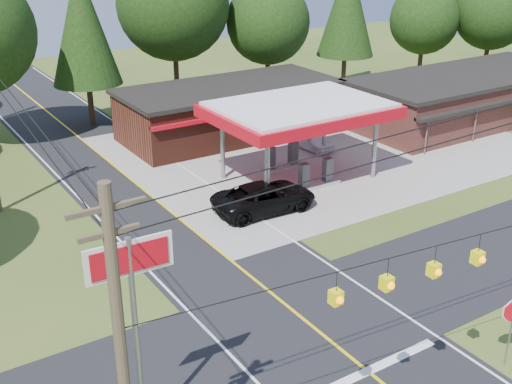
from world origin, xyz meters
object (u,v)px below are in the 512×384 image
gas_canopy (300,112)px  big_stop_sign (133,293)px  sedan_car (311,140)px  suv_car (265,197)px

gas_canopy → big_stop_sign: size_ratio=1.52×
gas_canopy → sedan_car: 6.74m
gas_canopy → suv_car: 6.41m
suv_car → big_stop_sign: bearing=136.8°
sedan_car → big_stop_sign: (-21.04, -19.01, 4.56)m
suv_car → sedan_car: 11.04m
suv_car → big_stop_sign: 17.88m
gas_canopy → sedan_car: size_ratio=2.82×
sedan_car → big_stop_sign: bearing=-145.2°
gas_canopy → big_stop_sign: (-17.00, -15.01, 0.94)m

